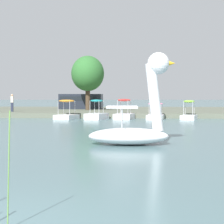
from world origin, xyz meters
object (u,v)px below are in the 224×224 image
pedal_boat_lime (189,114)px  pedal_boat_red (124,113)px  parked_van (81,101)px  swan_boat (136,120)px  pedal_boat_pink (155,114)px  person_on_path (12,102)px  tree_broadleaf_left (88,74)px  pedal_boat_orange (67,113)px  pedal_boat_teal (97,114)px

pedal_boat_lime → pedal_boat_red: bearing=176.7°
parked_van → swan_boat: bearing=-78.5°
pedal_boat_pink → pedal_boat_red: bearing=177.5°
pedal_boat_lime → person_on_path: bearing=163.6°
swan_boat → parked_van: 29.74m
swan_boat → pedal_boat_lime: swan_boat is taller
pedal_boat_lime → tree_broadleaf_left: bearing=134.0°
pedal_boat_orange → pedal_boat_teal: bearing=-2.3°
pedal_boat_orange → tree_broadleaf_left: bearing=86.1°
pedal_boat_teal → pedal_boat_orange: size_ratio=1.05×
pedal_boat_orange → parked_van: parked_van is taller
tree_broadleaf_left → person_on_path: 8.64m
tree_broadleaf_left → parked_van: (-1.17, 3.37, -2.87)m
pedal_boat_teal → person_on_path: 9.53m
pedal_boat_teal → pedal_boat_orange: bearing=177.7°
pedal_boat_red → pedal_boat_teal: bearing=-173.1°
swan_boat → tree_broadleaf_left: (-4.78, 25.76, 3.29)m
pedal_boat_pink → person_on_path: (-13.02, 4.41, 0.89)m
pedal_boat_lime → pedal_boat_red: pedal_boat_red is taller
parked_van → person_on_path: bearing=-123.0°
pedal_boat_lime → person_on_path: person_on_path is taller
swan_boat → pedal_boat_orange: bearing=108.2°
pedal_boat_lime → pedal_boat_red: size_ratio=0.78×
swan_boat → pedal_boat_pink: bearing=84.0°
pedal_boat_pink → swan_boat: bearing=-96.0°
pedal_boat_red → tree_broadleaf_left: size_ratio=0.45×
pedal_boat_red → person_on_path: 11.39m
swan_boat → tree_broadleaf_left: tree_broadleaf_left is taller
person_on_path → tree_broadleaf_left: bearing=36.8°
swan_boat → parked_van: size_ratio=0.69×
parked_van → pedal_boat_lime: bearing=-51.3°
tree_broadleaf_left → pedal_boat_pink: bearing=-54.9°
person_on_path → swan_boat: bearing=-61.6°
pedal_boat_teal → person_on_path: size_ratio=1.55×
person_on_path → pedal_boat_lime: bearing=-16.4°
swan_boat → pedal_boat_lime: (4.34, 16.30, -0.49)m
tree_broadleaf_left → pedal_boat_red: bearing=-66.4°
pedal_boat_orange → parked_van: size_ratio=0.49×
pedal_boat_red → person_on_path: person_on_path is taller
pedal_boat_lime → parked_van: (-10.29, 12.83, 0.92)m
pedal_boat_pink → pedal_boat_teal: bearing=-178.1°
pedal_boat_pink → person_on_path: bearing=161.3°
pedal_boat_teal → pedal_boat_lime: bearing=-0.2°
tree_broadleaf_left → person_on_path: size_ratio=3.45×
pedal_boat_pink → parked_van: 14.82m
pedal_boat_pink → person_on_path: person_on_path is taller
tree_broadleaf_left → parked_van: bearing=109.1°
pedal_boat_teal → tree_broadleaf_left: 10.33m
pedal_boat_pink → pedal_boat_lime: bearing=-4.0°
pedal_boat_pink → person_on_path: 13.78m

